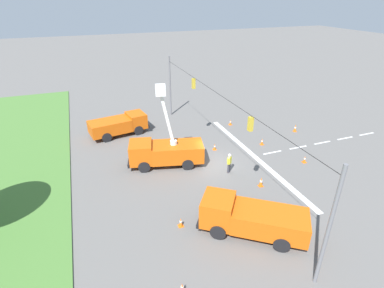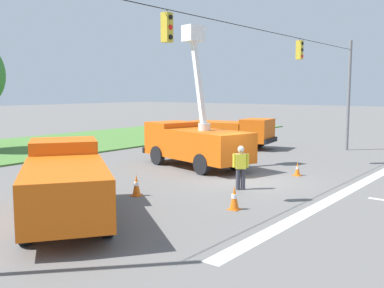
{
  "view_description": "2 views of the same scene",
  "coord_description": "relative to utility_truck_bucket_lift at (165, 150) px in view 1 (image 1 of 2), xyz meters",
  "views": [
    {
      "loc": [
        -20.88,
        9.91,
        13.65
      ],
      "look_at": [
        2.07,
        1.29,
        1.26
      ],
      "focal_mm": 28.0,
      "sensor_mm": 36.0,
      "label": 1
    },
    {
      "loc": [
        -16.9,
        -9.85,
        3.96
      ],
      "look_at": [
        1.19,
        3.98,
        1.24
      ],
      "focal_mm": 42.0,
      "sensor_mm": 36.0,
      "label": 2
    }
  ],
  "objects": [
    {
      "name": "utility_truck_support_far",
      "position": [
        7.87,
        2.84,
        -0.26
      ],
      "size": [
        3.39,
        6.38,
        2.05
      ],
      "color": "#D6560F",
      "rests_on": "ground"
    },
    {
      "name": "traffic_cone_lane_edge_b",
      "position": [
        1.83,
        -15.31,
        -0.99
      ],
      "size": [
        0.36,
        0.36,
        0.82
      ],
      "color": "orange",
      "rests_on": "ground"
    },
    {
      "name": "signal_gantry",
      "position": [
        -1.51,
        -4.01,
        2.84
      ],
      "size": [
        26.2,
        0.33,
        7.2
      ],
      "color": "slate",
      "rests_on": "ground"
    },
    {
      "name": "ground_plane",
      "position": [
        -1.47,
        -4.01,
        -1.41
      ],
      "size": [
        200.0,
        200.0,
        0.0
      ],
      "primitive_type": "plane",
      "color": "#605E5B"
    },
    {
      "name": "road_worker",
      "position": [
        -3.14,
        -4.67,
        -0.41
      ],
      "size": [
        0.44,
        0.53,
        1.77
      ],
      "color": "#383842",
      "rests_on": "ground"
    },
    {
      "name": "traffic_cone_lane_edge_a",
      "position": [
        -5.89,
        -6.09,
        -1.0
      ],
      "size": [
        0.36,
        0.36,
        0.81
      ],
      "color": "orange",
      "rests_on": "ground"
    },
    {
      "name": "traffic_cone_mid_left",
      "position": [
        -6.46,
        -2.12,
        -1.0
      ],
      "size": [
        0.36,
        0.36,
        0.82
      ],
      "color": "orange",
      "rests_on": "ground"
    },
    {
      "name": "traffic_cone_foreground_right",
      "position": [
        6.02,
        -9.51,
        -1.1
      ],
      "size": [
        0.36,
        0.36,
        0.64
      ],
      "color": "orange",
      "rests_on": "ground"
    },
    {
      "name": "traffic_cone_far_left",
      "position": [
        0.35,
        -10.16,
        -1.07
      ],
      "size": [
        0.36,
        0.36,
        0.69
      ],
      "color": "orange",
      "rests_on": "ground"
    },
    {
      "name": "lane_markings",
      "position": [
        -1.47,
        -9.66,
        -1.4
      ],
      "size": [
        17.6,
        15.25,
        0.01
      ],
      "color": "silver",
      "rests_on": "ground"
    },
    {
      "name": "traffic_cone_foreground_left",
      "position": [
        -12.6,
        2.76,
        -1.11
      ],
      "size": [
        0.36,
        0.36,
        0.62
      ],
      "color": "orange",
      "rests_on": "ground"
    },
    {
      "name": "traffic_cone_near_bucket",
      "position": [
        -4.06,
        -11.79,
        -1.09
      ],
      "size": [
        0.36,
        0.36,
        0.65
      ],
      "color": "orange",
      "rests_on": "ground"
    },
    {
      "name": "traffic_cone_mid_right",
      "position": [
        -7.99,
        1.28,
        -1.08
      ],
      "size": [
        0.36,
        0.36,
        0.66
      ],
      "color": "orange",
      "rests_on": "ground"
    },
    {
      "name": "utility_truck_support_near",
      "position": [
        -10.04,
        -2.61,
        -0.19
      ],
      "size": [
        5.77,
        6.7,
        2.27
      ],
      "color": "#D6560F",
      "rests_on": "ground"
    },
    {
      "name": "traffic_cone_far_right",
      "position": [
        1.02,
        -5.23,
        -1.09
      ],
      "size": [
        0.36,
        0.36,
        0.65
      ],
      "color": "orange",
      "rests_on": "ground"
    },
    {
      "name": "utility_truck_bucket_lift",
      "position": [
        0.0,
        0.0,
        0.0
      ],
      "size": [
        3.87,
        6.89,
        7.22
      ],
      "color": "#D6560F",
      "rests_on": "ground"
    }
  ]
}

